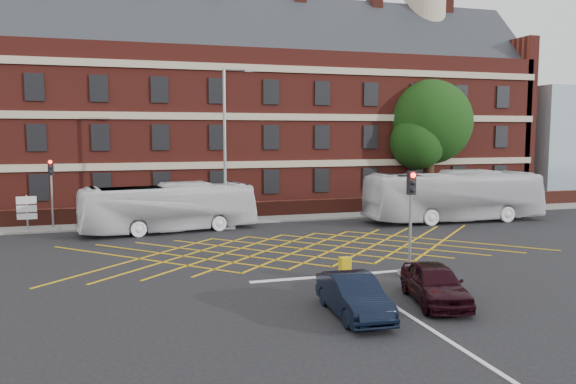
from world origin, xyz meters
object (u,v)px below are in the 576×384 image
object	(u,v)px
bus_left	(169,207)
direction_signs	(27,209)
bus_right	(454,196)
utility_cabinet	(345,268)
car_maroon	(435,283)
traffic_light_near	(410,233)
traffic_light_far	(52,202)
deciduous_tree	(429,128)
car_navy	(354,296)
street_lamp	(226,173)

from	to	relation	value
bus_left	direction_signs	bearing A→B (deg)	67.03
bus_right	utility_cabinet	bearing A→B (deg)	135.26
car_maroon	direction_signs	distance (m)	24.51
traffic_light_near	utility_cabinet	xyz separation A→B (m)	(-2.76, 0.17, -1.32)
bus_left	traffic_light_far	bearing A→B (deg)	64.14
deciduous_tree	bus_left	bearing A→B (deg)	-161.60
bus_right	car_maroon	distance (m)	18.90
utility_cabinet	car_navy	bearing A→B (deg)	-108.66
street_lamp	utility_cabinet	xyz separation A→B (m)	(2.33, -13.35, -2.93)
bus_right	car_maroon	xyz separation A→B (m)	(-10.74, -15.52, -0.99)
traffic_light_far	utility_cabinet	bearing A→B (deg)	-50.75
deciduous_tree	street_lamp	bearing A→B (deg)	-158.94
car_navy	direction_signs	bearing A→B (deg)	125.12
deciduous_tree	utility_cabinet	world-z (taller)	deciduous_tree
bus_right	traffic_light_near	world-z (taller)	traffic_light_near
direction_signs	utility_cabinet	xyz separation A→B (m)	(13.80, -15.18, -0.93)
bus_right	street_lamp	distance (m)	15.03
deciduous_tree	street_lamp	size ratio (longest dim) A/B	1.05
bus_right	direction_signs	xyz separation A→B (m)	(-26.31, 3.39, -0.29)
street_lamp	car_maroon	bearing A→B (deg)	-76.47
bus_right	direction_signs	size ratio (longest dim) A/B	5.46
traffic_light_near	street_lamp	world-z (taller)	street_lamp
direction_signs	street_lamp	bearing A→B (deg)	-9.07
utility_cabinet	bus_left	bearing A→B (deg)	113.81
car_maroon	traffic_light_near	bearing A→B (deg)	87.30
car_navy	car_maroon	size ratio (longest dim) A/B	0.99
traffic_light_far	deciduous_tree	bearing A→B (deg)	10.23
deciduous_tree	car_navy	bearing A→B (deg)	-124.72
utility_cabinet	deciduous_tree	bearing A→B (deg)	52.52
car_maroon	traffic_light_far	bearing A→B (deg)	139.63
bus_left	street_lamp	world-z (taller)	street_lamp
bus_right	traffic_light_near	size ratio (longest dim) A/B	2.81
traffic_light_near	street_lamp	xyz separation A→B (m)	(-5.10, 13.52, 1.61)
car_maroon	traffic_light_near	distance (m)	3.85
utility_cabinet	street_lamp	bearing A→B (deg)	99.92
bus_right	car_maroon	bearing A→B (deg)	147.29
bus_right	car_navy	size ratio (longest dim) A/B	3.03
car_navy	traffic_light_far	bearing A→B (deg)	122.09
car_navy	car_maroon	world-z (taller)	car_maroon
direction_signs	utility_cabinet	size ratio (longest dim) A/B	2.46
bus_left	traffic_light_near	distance (m)	15.82
bus_left	direction_signs	world-z (taller)	bus_left
direction_signs	car_maroon	bearing A→B (deg)	-50.53
car_navy	deciduous_tree	distance (m)	30.23
deciduous_tree	direction_signs	world-z (taller)	deciduous_tree
bus_right	deciduous_tree	distance (m)	10.03
street_lamp	car_navy	bearing A→B (deg)	-87.02
street_lamp	utility_cabinet	size ratio (longest dim) A/B	10.79
traffic_light_near	traffic_light_far	size ratio (longest dim) A/B	1.00
car_navy	deciduous_tree	world-z (taller)	deciduous_tree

